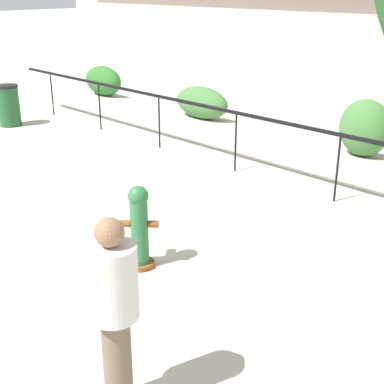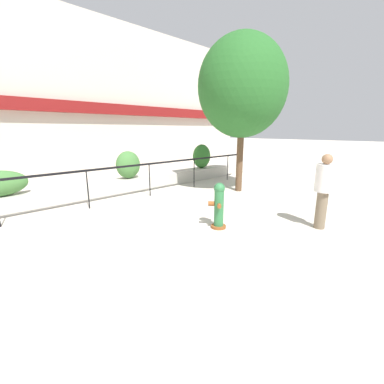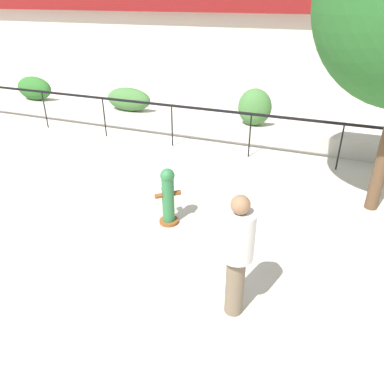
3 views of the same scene
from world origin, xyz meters
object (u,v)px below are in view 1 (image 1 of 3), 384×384
hedge_bush_0 (103,81)px  hedge_bush_1 (202,103)px  hedge_bush_2 (365,128)px  pedestrian (114,304)px  trash_bin (9,105)px  fire_hydrant (139,226)px

hedge_bush_0 → hedge_bush_1: bearing=0.0°
hedge_bush_0 → hedge_bush_2: 7.59m
hedge_bush_1 → pedestrian: 8.23m
pedestrian → hedge_bush_2: bearing=101.4°
pedestrian → trash_bin: pedestrian is taller
hedge_bush_1 → trash_bin: 4.93m
fire_hydrant → pedestrian: bearing=-44.1°
hedge_bush_2 → pedestrian: (1.28, -6.37, -0.01)m
hedge_bush_1 → fire_hydrant: (3.51, -4.72, -0.30)m
hedge_bush_1 → fire_hydrant: size_ratio=1.35×
hedge_bush_0 → trash_bin: hedge_bush_0 is taller
hedge_bush_0 → hedge_bush_2: size_ratio=1.32×
hedge_bush_0 → pedestrian: size_ratio=0.76×
hedge_bush_0 → pedestrian: bearing=-35.7°
fire_hydrant → pedestrian: size_ratio=0.62×
hedge_bush_0 → hedge_bush_2: bearing=0.0°
hedge_bush_1 → hedge_bush_2: hedge_bush_2 is taller
hedge_bush_0 → trash_bin: 2.55m
hedge_bush_0 → fire_hydrant: bearing=-33.3°
pedestrian → trash_bin: size_ratio=1.71×
hedge_bush_2 → fire_hydrant: bearing=-95.1°
hedge_bush_1 → fire_hydrant: hedge_bush_1 is taller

